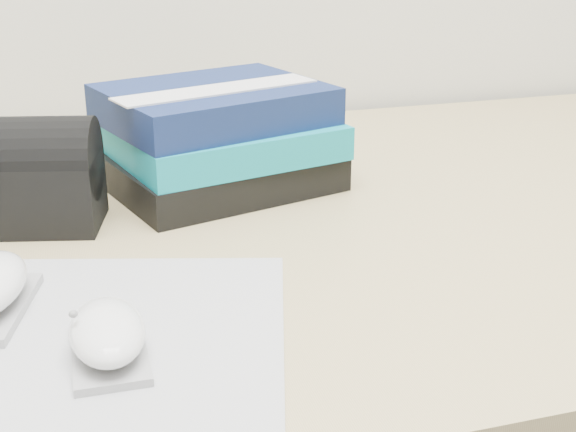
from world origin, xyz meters
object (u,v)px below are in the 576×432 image
object	(u,v)px
book_stack	(219,138)
pouch	(35,175)
desk	(279,369)
mouse_front	(108,335)

from	to	relation	value
book_stack	pouch	size ratio (longest dim) A/B	2.00
desk	mouse_front	size ratio (longest dim) A/B	16.40
desk	book_stack	xyz separation A→B (m)	(-0.06, 0.04, 0.29)
desk	book_stack	distance (m)	0.30
desk	mouse_front	distance (m)	0.46
pouch	desk	bearing A→B (deg)	6.17
desk	pouch	world-z (taller)	pouch
mouse_front	pouch	bearing A→B (deg)	98.87
mouse_front	book_stack	world-z (taller)	book_stack
book_stack	mouse_front	bearing A→B (deg)	-114.11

